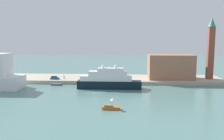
# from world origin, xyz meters

# --- Properties ---
(ground) EXTENTS (400.00, 400.00, 0.00)m
(ground) POSITION_xyz_m (0.00, 0.00, 0.00)
(ground) COLOR slate
(quay_dock) EXTENTS (110.00, 20.49, 1.50)m
(quay_dock) POSITION_xyz_m (0.00, 26.25, 0.75)
(quay_dock) COLOR #ADA38E
(quay_dock) RESTS_ON ground
(large_yacht) EXTENTS (25.04, 4.34, 10.67)m
(large_yacht) POSITION_xyz_m (4.31, 8.28, 3.31)
(large_yacht) COLOR black
(large_yacht) RESTS_ON ground
(small_motorboat) EXTENTS (4.89, 1.60, 3.16)m
(small_motorboat) POSITION_xyz_m (6.96, -19.44, 0.79)
(small_motorboat) COLOR #C66019
(small_motorboat) RESTS_ON ground
(work_barge) EXTENTS (4.45, 1.60, 0.74)m
(work_barge) POSITION_xyz_m (-18.11, 13.60, 0.37)
(work_barge) COLOR #595966
(work_barge) RESTS_ON ground
(harbor_building) EXTENTS (19.85, 11.61, 10.90)m
(harbor_building) POSITION_xyz_m (31.37, 24.75, 6.95)
(harbor_building) COLOR #9E664C
(harbor_building) RESTS_ON quay_dock
(bell_tower) EXTENTS (3.40, 3.40, 27.27)m
(bell_tower) POSITION_xyz_m (48.89, 25.06, 16.23)
(bell_tower) COLOR brown
(bell_tower) RESTS_ON quay_dock
(parked_car) EXTENTS (3.84, 1.63, 1.45)m
(parked_car) POSITION_xyz_m (-20.68, 19.67, 2.12)
(parked_car) COLOR #1E4C99
(parked_car) RESTS_ON quay_dock
(person_figure) EXTENTS (0.36, 0.36, 1.70)m
(person_figure) POSITION_xyz_m (-16.91, 21.59, 2.29)
(person_figure) COLOR #4C4C4C
(person_figure) RESTS_ON quay_dock
(mooring_bollard) EXTENTS (0.52, 0.52, 0.70)m
(mooring_bollard) POSITION_xyz_m (6.97, 16.89, 1.85)
(mooring_bollard) COLOR black
(mooring_bollard) RESTS_ON quay_dock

